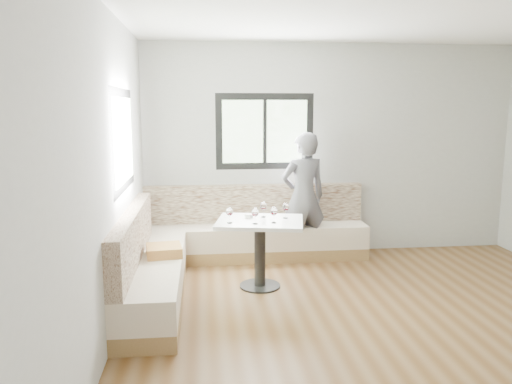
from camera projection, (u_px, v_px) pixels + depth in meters
room at (392, 172)px, 4.34m from camera, size 5.01×5.01×2.81m
banquette at (216, 248)px, 5.89m from camera, size 2.90×2.80×0.95m
table at (260, 237)px, 5.44m from camera, size 1.04×0.88×0.76m
person at (303, 197)px, 6.40m from camera, size 0.68×0.52×1.66m
olive_ramekin at (249, 216)px, 5.54m from camera, size 0.09×0.09×0.04m
wine_glass_a at (230, 212)px, 5.25m from camera, size 0.08×0.08×0.17m
wine_glass_b at (255, 213)px, 5.21m from camera, size 0.08×0.08×0.17m
wine_glass_c at (274, 212)px, 5.26m from camera, size 0.08×0.08×0.17m
wine_glass_d at (263, 207)px, 5.53m from camera, size 0.08×0.08×0.17m
wine_glass_e at (286, 207)px, 5.48m from camera, size 0.08×0.08×0.17m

